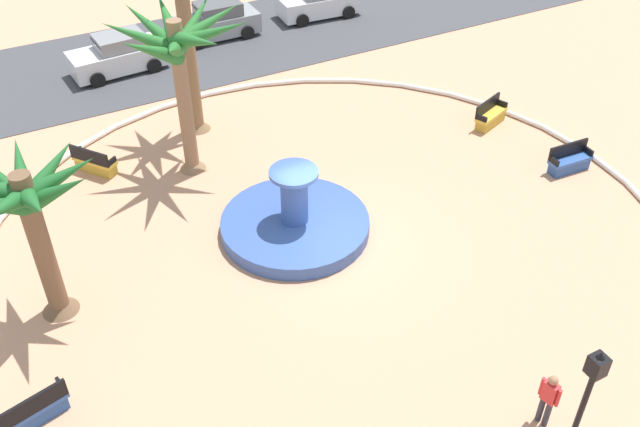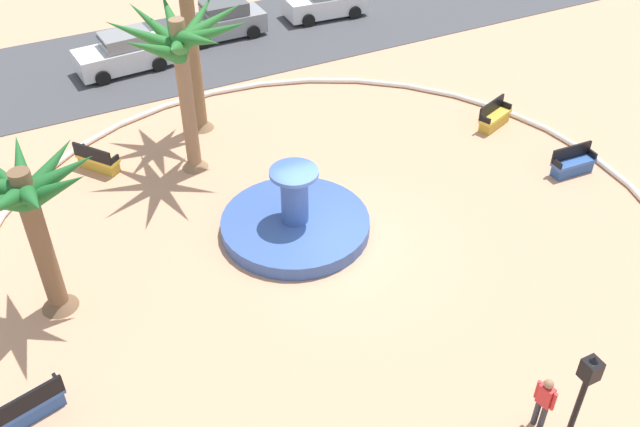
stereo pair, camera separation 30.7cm
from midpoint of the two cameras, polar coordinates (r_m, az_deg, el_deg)
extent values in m
plane|color=tan|center=(21.74, 1.27, -2.37)|extent=(80.00, 80.00, 0.00)
torus|color=silver|center=(21.67, 1.27, -2.17)|extent=(21.22, 21.22, 0.20)
cube|color=#424247|center=(33.68, -11.12, 12.56)|extent=(48.00, 8.00, 0.03)
cylinder|color=#38569E|center=(22.06, -1.59, -0.92)|extent=(4.61, 4.61, 0.45)
cylinder|color=#19567F|center=(22.09, -1.59, -0.99)|extent=(4.06, 4.06, 0.34)
cylinder|color=#38569E|center=(21.41, -1.64, 1.30)|extent=(0.83, 0.83, 1.68)
cylinder|color=#3D5FAD|center=(20.89, -1.68, 3.29)|extent=(1.48, 1.48, 0.12)
cylinder|color=#8E6B4C|center=(23.98, -10.28, 9.06)|extent=(0.49, 0.49, 5.43)
cone|color=#8E6B4C|center=(25.24, -9.67, 4.16)|extent=(0.93, 0.93, 0.50)
cone|color=#28702D|center=(23.39, -8.38, 14.89)|extent=(2.48, 0.85, 1.28)
cone|color=#28702D|center=(23.84, -9.50, 14.91)|extent=(2.20, 1.95, 1.50)
cone|color=#28702D|center=(23.99, -11.56, 15.28)|extent=(0.81, 2.48, 1.18)
cone|color=#28702D|center=(23.77, -12.79, 14.52)|extent=(1.54, 2.41, 1.44)
cone|color=#28702D|center=(23.17, -13.64, 13.70)|extent=(2.42, 1.45, 1.48)
cone|color=#28702D|center=(22.46, -12.77, 12.70)|extent=(2.34, 1.51, 1.70)
cone|color=#28702D|center=(22.01, -11.10, 12.83)|extent=(1.42, 2.44, 1.43)
cone|color=#28702D|center=(22.03, -9.34, 13.51)|extent=(1.13, 2.50, 1.14)
cone|color=#28702D|center=(22.70, -8.12, 14.17)|extent=(2.35, 1.76, 1.29)
cylinder|color=brown|center=(26.03, -9.93, 13.32)|extent=(0.51, 0.51, 6.91)
cone|color=brown|center=(27.49, -9.21, 7.25)|extent=(0.97, 0.97, 0.50)
cylinder|color=brown|center=(19.52, -21.03, -2.30)|extent=(0.53, 0.53, 4.50)
cone|color=brown|center=(20.79, -19.80, -6.53)|extent=(1.00, 1.00, 0.50)
cone|color=#1E6028|center=(18.39, -19.73, 2.95)|extent=(1.96, 0.68, 1.17)
cone|color=#1E6028|center=(18.85, -20.45, 3.46)|extent=(1.91, 1.51, 1.27)
cone|color=#1E6028|center=(19.15, -22.44, 3.64)|extent=(0.78, 1.98, 1.21)
cone|color=#1E6028|center=(19.09, -23.64, 2.68)|extent=(1.37, 1.92, 1.43)
cone|color=#1E6028|center=(17.81, -23.58, 0.71)|extent=(1.57, 1.90, 1.13)
cone|color=#1E6028|center=(17.67, -21.64, 1.00)|extent=(0.77, 1.98, 1.12)
cone|color=#1E6028|center=(18.12, -19.98, 1.87)|extent=(1.89, 1.51, 1.37)
cube|color=gold|center=(25.81, -17.06, 4.26)|extent=(1.35, 1.58, 0.12)
cube|color=black|center=(25.53, -17.48, 4.58)|extent=(1.01, 1.33, 0.50)
cube|color=gold|center=(25.94, -16.96, 3.80)|extent=(1.24, 1.46, 0.39)
cube|color=black|center=(26.21, -18.35, 4.89)|extent=(0.41, 0.33, 0.24)
cube|color=black|center=(25.28, -15.83, 4.14)|extent=(0.41, 0.33, 0.24)
cube|color=#335BA8|center=(26.02, 19.98, 3.87)|extent=(1.62, 0.58, 0.12)
cube|color=black|center=(25.99, 19.83, 4.66)|extent=(1.60, 0.16, 0.50)
cube|color=#2B4E8F|center=(26.15, 19.86, 3.41)|extent=(1.49, 0.53, 0.39)
cube|color=black|center=(26.43, 21.26, 4.46)|extent=(0.10, 0.45, 0.24)
cube|color=black|center=(25.48, 18.78, 3.78)|extent=(0.10, 0.45, 0.24)
cube|color=#335BA8|center=(18.29, -21.82, -13.92)|extent=(1.67, 0.89, 0.12)
cube|color=black|center=(17.93, -21.77, -13.75)|extent=(1.57, 0.48, 0.50)
cube|color=#2B4E8F|center=(18.48, -21.63, -14.42)|extent=(1.54, 0.81, 0.39)
cube|color=black|center=(18.28, -19.78, -12.59)|extent=(0.19, 0.46, 0.24)
cube|color=gold|center=(27.97, 14.17, 7.58)|extent=(1.67, 1.03, 0.12)
cube|color=black|center=(27.91, 13.90, 8.27)|extent=(1.53, 0.64, 0.50)
cube|color=gold|center=(28.09, 14.09, 7.14)|extent=(1.54, 0.95, 0.39)
cube|color=black|center=(28.49, 14.99, 8.36)|extent=(0.23, 0.45, 0.24)
cube|color=black|center=(27.32, 13.40, 7.28)|extent=(0.23, 0.45, 0.24)
cube|color=black|center=(14.30, 21.46, -11.57)|extent=(0.32, 0.32, 0.44)
sphere|color=#F2EDCC|center=(14.30, 21.46, -11.57)|extent=(0.22, 0.22, 0.22)
cone|color=black|center=(14.11, 21.72, -10.82)|extent=(0.20, 0.20, 0.18)
cylinder|color=#33333D|center=(17.69, 17.92, -15.25)|extent=(0.14, 0.14, 0.81)
cylinder|color=#33333D|center=(17.73, 17.45, -14.92)|extent=(0.14, 0.14, 0.81)
cube|color=red|center=(17.19, 18.13, -13.69)|extent=(0.27, 0.37, 0.56)
sphere|color=#9E7051|center=(16.89, 18.39, -12.83)|extent=(0.22, 0.22, 0.22)
cylinder|color=red|center=(17.13, 18.73, -14.09)|extent=(0.09, 0.09, 0.53)
cylinder|color=red|center=(17.24, 17.53, -13.28)|extent=(0.09, 0.09, 0.53)
cube|color=silver|center=(32.31, -15.20, 12.04)|extent=(4.11, 1.98, 0.90)
cube|color=gray|center=(32.06, -15.07, 13.30)|extent=(2.10, 1.58, 0.60)
cube|color=#333D47|center=(31.89, -16.59, 12.73)|extent=(0.39, 1.38, 0.51)
cylinder|color=black|center=(31.43, -16.74, 10.35)|extent=(0.65, 0.27, 0.64)
cylinder|color=black|center=(32.93, -17.65, 11.46)|extent=(0.65, 0.27, 0.64)
cylinder|color=black|center=(32.01, -12.49, 11.60)|extent=(0.65, 0.27, 0.64)
cylinder|color=black|center=(33.49, -13.56, 12.64)|extent=(0.65, 0.27, 0.64)
cube|color=gray|center=(34.69, -7.65, 14.82)|extent=(4.00, 1.70, 0.90)
cube|color=#545558|center=(34.48, -7.44, 16.01)|extent=(2.00, 1.45, 0.60)
cube|color=#333D47|center=(34.24, -8.88, 15.57)|extent=(0.29, 1.36, 0.51)
cylinder|color=black|center=(33.72, -9.10, 13.40)|extent=(0.64, 0.22, 0.64)
cylinder|color=black|center=(35.21, -10.06, 14.38)|extent=(0.64, 0.22, 0.64)
cylinder|color=black|center=(34.48, -5.11, 14.28)|extent=(0.64, 0.22, 0.64)
cylinder|color=black|center=(35.94, -6.20, 15.22)|extent=(0.64, 0.22, 0.64)
cube|color=silver|center=(36.66, 0.64, 16.43)|extent=(4.11, 1.97, 0.90)
cylinder|color=black|center=(35.60, -0.69, 15.21)|extent=(0.65, 0.26, 0.64)
cylinder|color=black|center=(37.06, -1.74, 16.14)|extent=(0.65, 0.26, 0.64)
cylinder|color=black|center=(36.55, 3.05, 15.78)|extent=(0.65, 0.26, 0.64)
cylinder|color=black|center=(37.97, 1.89, 16.68)|extent=(0.65, 0.26, 0.64)
camera|label=1|loc=(0.15, -89.59, 0.32)|focal=39.94mm
camera|label=2|loc=(0.15, 90.41, -0.32)|focal=39.94mm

